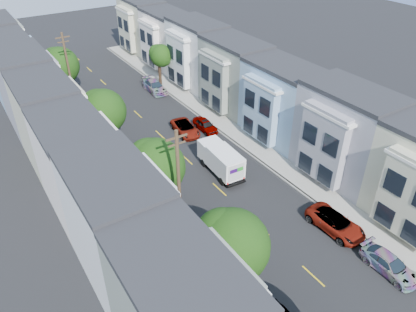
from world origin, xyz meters
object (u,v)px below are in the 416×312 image
utility_pole_near (179,191)px  parked_left_d (137,163)px  parked_left_c (211,246)px  tree_e (59,66)px  parked_right_c (205,125)px  tree_b (231,247)px  parked_right_a (389,264)px  lead_sedan (185,128)px  fedex_truck (221,159)px  tree_d (103,112)px  tree_c (155,168)px  utility_pole_far (70,75)px  parked_right_b (336,223)px  tree_far_r (161,56)px  parked_right_d (155,86)px

utility_pole_near → parked_left_d: size_ratio=2.29×
parked_left_c → parked_left_d: size_ratio=0.97×
tree_e → parked_right_c: size_ratio=1.81×
tree_b → parked_left_d: 18.33m
parked_right_a → parked_right_c: parked_right_c is taller
parked_left_c → parked_right_c: size_ratio=1.06×
tree_e → lead_sedan: (8.91, -15.77, -4.20)m
utility_pole_near → parked_right_c: size_ratio=2.51×
fedex_truck → tree_d: bearing=134.4°
tree_c → parked_right_a: (11.20, -14.43, -4.28)m
utility_pole_far → parked_right_b: utility_pole_far is taller
tree_b → parked_left_c: (1.40, 4.30, -4.39)m
tree_d → lead_sedan: 9.90m
tree_far_r → parked_right_c: size_ratio=1.45×
tree_b → parked_left_d: (1.40, 17.72, -4.47)m
utility_pole_far → parked_right_d: bearing=5.6°
utility_pole_near → lead_sedan: utility_pole_near is taller
tree_c → parked_right_b: size_ratio=1.45×
tree_d → parked_left_c: bearing=-85.4°
lead_sedan → parked_right_a: (2.29, -25.29, -0.00)m
parked_left_d → parked_right_b: 19.46m
parked_right_b → parked_right_d: parked_right_d is taller
tree_d → parked_left_c: 18.04m
tree_c → tree_far_r: tree_c is taller
tree_d → tree_far_r: (13.20, 13.28, -0.74)m
lead_sedan → parked_right_a: size_ratio=1.08×
parked_right_a → parked_right_c: size_ratio=1.08×
parked_left_c → parked_left_d: bearing=94.7°
fedex_truck → parked_left_d: bearing=145.6°
tree_b → tree_e: 36.89m
tree_b → parked_left_d: tree_b is taller
fedex_truck → parked_left_c: 10.66m
tree_d → tree_c: bearing=-90.0°
lead_sedan → parked_right_d: size_ratio=0.96×
lead_sedan → utility_pole_near: bearing=-114.9°
tree_d → tree_far_r: tree_d is taller
tree_e → utility_pole_far: (0.00, -4.51, 0.30)m
fedex_truck → parked_right_c: bearing=70.9°
tree_far_r → fedex_truck: bearing=-103.1°
parked_right_a → parked_right_b: (0.00, 5.07, 0.05)m
parked_left_c → parked_right_d: parked_right_d is taller
tree_c → tree_b: bearing=-90.0°
tree_c → fedex_truck: tree_c is taller
lead_sedan → parked_right_b: size_ratio=0.92×
parked_left_d → tree_d: bearing=109.2°
tree_d → parked_right_b: 24.06m
tree_c → parked_right_d: tree_c is taller
tree_d → parked_right_c: tree_d is taller
parked_left_d → parked_right_d: parked_right_d is taller
tree_b → utility_pole_far: size_ratio=0.75×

